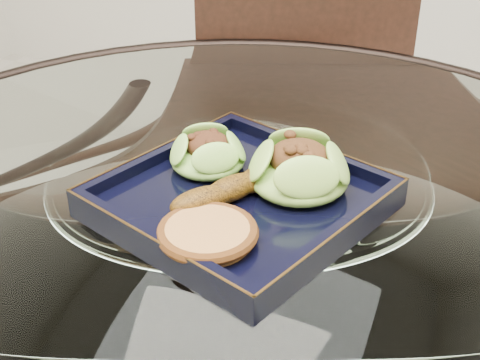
% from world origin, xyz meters
% --- Properties ---
extents(dining_table, '(1.13, 1.13, 0.77)m').
position_xyz_m(dining_table, '(-0.00, -0.00, 0.60)').
color(dining_table, white).
rests_on(dining_table, ground).
extents(dining_chair, '(0.56, 0.56, 1.01)m').
position_xyz_m(dining_chair, '(-0.05, 0.47, 0.57)').
color(dining_chair, '#321910').
rests_on(dining_chair, ground).
extents(navy_plate, '(0.35, 0.35, 0.02)m').
position_xyz_m(navy_plate, '(0.01, -0.02, 0.77)').
color(navy_plate, black).
rests_on(navy_plate, dining_table).
extents(lettuce_wrap_left, '(0.10, 0.10, 0.03)m').
position_xyz_m(lettuce_wrap_left, '(-0.05, 0.03, 0.80)').
color(lettuce_wrap_left, '#5C8D28').
rests_on(lettuce_wrap_left, navy_plate).
extents(lettuce_wrap_right, '(0.12, 0.12, 0.04)m').
position_xyz_m(lettuce_wrap_right, '(0.06, 0.02, 0.80)').
color(lettuce_wrap_right, olive).
rests_on(lettuce_wrap_right, navy_plate).
extents(roasted_plantain, '(0.10, 0.14, 0.03)m').
position_xyz_m(roasted_plantain, '(0.00, -0.03, 0.80)').
color(roasted_plantain, brown).
rests_on(roasted_plantain, navy_plate).
extents(crumb_patty, '(0.10, 0.10, 0.02)m').
position_xyz_m(crumb_patty, '(0.01, -0.11, 0.79)').
color(crumb_patty, '#BF783F').
rests_on(crumb_patty, navy_plate).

